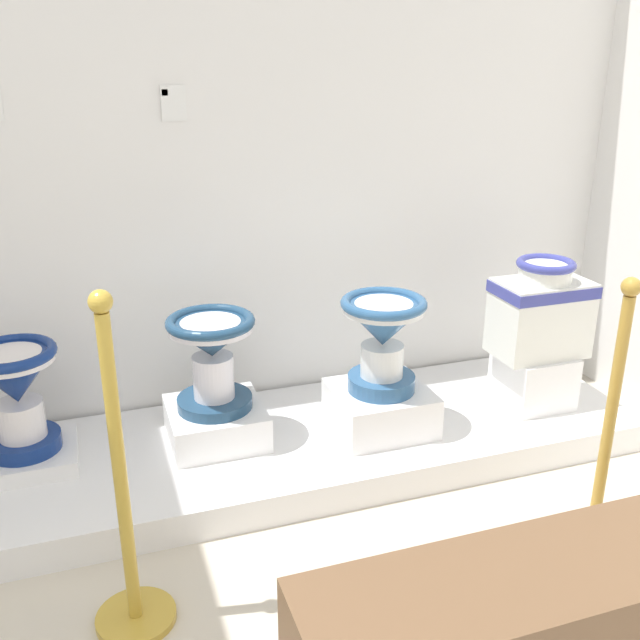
# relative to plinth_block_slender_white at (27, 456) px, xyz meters

# --- Properties ---
(wall_back) EXTENTS (3.61, 0.06, 3.07)m
(wall_back) POSITION_rel_plinth_block_slender_white_xyz_m (1.07, 0.38, 1.38)
(wall_back) COLOR white
(wall_back) RESTS_ON ground_plane
(display_platform) EXTENTS (2.92, 0.85, 0.13)m
(display_platform) POSITION_rel_plinth_block_slender_white_xyz_m (1.07, -0.10, -0.10)
(display_platform) COLOR white
(display_platform) RESTS_ON ground_plane
(plinth_block_slender_white) EXTENTS (0.37, 0.34, 0.07)m
(plinth_block_slender_white) POSITION_rel_plinth_block_slender_white_xyz_m (0.00, 0.00, 0.00)
(plinth_block_slender_white) COLOR white
(plinth_block_slender_white) RESTS_ON display_platform
(antique_toilet_slender_white) EXTENTS (0.33, 0.33, 0.42)m
(antique_toilet_slender_white) POSITION_rel_plinth_block_slender_white_xyz_m (0.00, -0.00, 0.30)
(antique_toilet_slender_white) COLOR navy
(antique_toilet_slender_white) RESTS_ON plinth_block_slender_white
(plinth_block_tall_cobalt) EXTENTS (0.38, 0.38, 0.15)m
(plinth_block_tall_cobalt) POSITION_rel_plinth_block_slender_white_xyz_m (0.73, -0.04, 0.04)
(plinth_block_tall_cobalt) COLOR white
(plinth_block_tall_cobalt) RESTS_ON display_platform
(antique_toilet_tall_cobalt) EXTENTS (0.35, 0.35, 0.39)m
(antique_toilet_tall_cobalt) POSITION_rel_plinth_block_slender_white_xyz_m (0.73, -0.04, 0.37)
(antique_toilet_tall_cobalt) COLOR navy
(antique_toilet_tall_cobalt) RESTS_ON plinth_block_tall_cobalt
(plinth_block_broad_patterned) EXTENTS (0.40, 0.37, 0.18)m
(plinth_block_broad_patterned) POSITION_rel_plinth_block_slender_white_xyz_m (1.41, -0.17, 0.06)
(plinth_block_broad_patterned) COLOR white
(plinth_block_broad_patterned) RESTS_ON display_platform
(antique_toilet_broad_patterned) EXTENTS (0.35, 0.35, 0.40)m
(antique_toilet_broad_patterned) POSITION_rel_plinth_block_slender_white_xyz_m (1.41, -0.17, 0.40)
(antique_toilet_broad_patterned) COLOR #2D5988
(antique_toilet_broad_patterned) RESTS_ON plinth_block_broad_patterned
(plinth_block_leftmost) EXTENTS (0.29, 0.29, 0.24)m
(plinth_block_leftmost) POSITION_rel_plinth_block_slender_white_xyz_m (2.16, -0.18, 0.09)
(plinth_block_leftmost) COLOR white
(plinth_block_leftmost) RESTS_ON display_platform
(antique_toilet_leftmost) EXTENTS (0.40, 0.26, 0.43)m
(antique_toilet_leftmost) POSITION_rel_plinth_block_slender_white_xyz_m (2.16, -0.18, 0.42)
(antique_toilet_leftmost) COLOR white
(antique_toilet_leftmost) RESTS_ON plinth_block_leftmost
(info_placard_second) EXTENTS (0.10, 0.01, 0.14)m
(info_placard_second) POSITION_rel_plinth_block_slender_white_xyz_m (0.70, 0.34, 1.28)
(info_placard_second) COLOR white
(stanchion_post_near_left) EXTENTS (0.24, 0.24, 1.06)m
(stanchion_post_near_left) POSITION_rel_plinth_block_slender_white_xyz_m (0.32, -0.83, 0.18)
(stanchion_post_near_left) COLOR gold
(stanchion_post_near_left) RESTS_ON ground_plane
(stanchion_post_near_right) EXTENTS (0.22, 0.22, 0.97)m
(stanchion_post_near_right) POSITION_rel_plinth_block_slender_white_xyz_m (1.91, -0.93, 0.16)
(stanchion_post_near_right) COLOR #BA8F37
(stanchion_post_near_right) RESTS_ON ground_plane
(museum_bench) EXTENTS (1.30, 0.36, 0.40)m
(museum_bench) POSITION_rel_plinth_block_slender_white_xyz_m (1.31, -1.43, 0.04)
(museum_bench) COLOR brown
(museum_bench) RESTS_ON ground_plane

